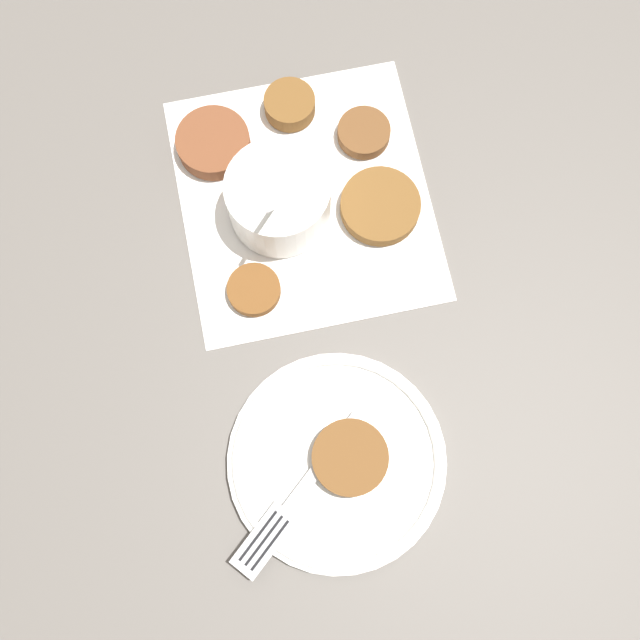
# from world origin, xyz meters

# --- Properties ---
(ground_plane) EXTENTS (4.00, 4.00, 0.00)m
(ground_plane) POSITION_xyz_m (0.00, 0.00, 0.00)
(ground_plane) COLOR #605B56
(napkin) EXTENTS (0.33, 0.31, 0.00)m
(napkin) POSITION_xyz_m (-0.03, 0.03, 0.00)
(napkin) COLOR white
(napkin) RESTS_ON ground_plane
(sauce_bowl) EXTENTS (0.12, 0.11, 0.13)m
(sauce_bowl) POSITION_xyz_m (-0.03, 0.06, 0.03)
(sauce_bowl) COLOR white
(sauce_bowl) RESTS_ON napkin
(fritter_0) EXTENTS (0.09, 0.09, 0.02)m
(fritter_0) POSITION_xyz_m (-0.07, -0.04, 0.01)
(fritter_0) COLOR brown
(fritter_0) RESTS_ON napkin
(fritter_1) EXTENTS (0.06, 0.06, 0.02)m
(fritter_1) POSITION_xyz_m (0.08, 0.01, 0.01)
(fritter_1) COLOR brown
(fritter_1) RESTS_ON napkin
(fritter_2) EXTENTS (0.06, 0.06, 0.02)m
(fritter_2) POSITION_xyz_m (0.02, -0.06, 0.01)
(fritter_2) COLOR brown
(fritter_2) RESTS_ON napkin
(fritter_3) EXTENTS (0.08, 0.08, 0.02)m
(fritter_3) POSITION_xyz_m (0.06, 0.10, 0.01)
(fritter_3) COLOR brown
(fritter_3) RESTS_ON napkin
(fritter_4) EXTENTS (0.06, 0.06, 0.01)m
(fritter_4) POSITION_xyz_m (-0.11, 0.11, 0.01)
(fritter_4) COLOR brown
(fritter_4) RESTS_ON napkin
(serving_plate) EXTENTS (0.22, 0.22, 0.02)m
(serving_plate) POSITION_xyz_m (-0.30, 0.09, 0.01)
(serving_plate) COLOR white
(serving_plate) RESTS_ON ground_plane
(fritter_on_plate) EXTENTS (0.07, 0.07, 0.01)m
(fritter_on_plate) POSITION_xyz_m (-0.31, 0.08, 0.03)
(fritter_on_plate) COLOR brown
(fritter_on_plate) RESTS_ON serving_plate
(fork) EXTENTS (0.12, 0.17, 0.00)m
(fork) POSITION_xyz_m (-0.33, 0.15, 0.02)
(fork) COLOR silver
(fork) RESTS_ON serving_plate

